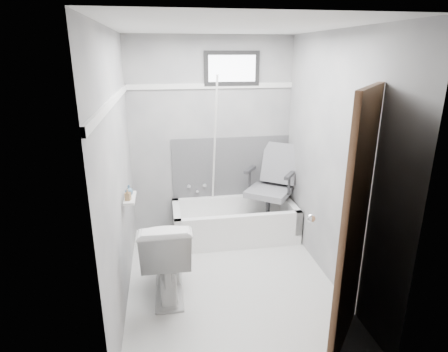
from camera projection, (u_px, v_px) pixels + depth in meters
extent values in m
plane|color=white|center=(230.00, 280.00, 3.80)|extent=(2.60, 2.60, 0.00)
plane|color=silver|center=(231.00, 26.00, 3.05)|extent=(2.60, 2.60, 0.00)
cube|color=slate|center=(211.00, 137.00, 4.64)|extent=(2.00, 0.02, 2.40)
cube|color=slate|center=(270.00, 230.00, 2.21)|extent=(2.00, 0.02, 2.40)
cube|color=slate|center=(118.00, 173.00, 3.27)|extent=(0.02, 2.60, 2.40)
cube|color=slate|center=(333.00, 162.00, 3.58)|extent=(0.02, 2.60, 2.40)
imported|color=white|center=(166.00, 255.00, 3.49)|extent=(0.47, 0.82, 0.80)
cube|color=#4C4C4F|center=(231.00, 167.00, 4.80)|extent=(1.50, 0.02, 0.78)
cube|color=white|center=(211.00, 86.00, 4.43)|extent=(2.00, 0.02, 0.06)
cube|color=white|center=(113.00, 101.00, 3.08)|extent=(0.02, 2.60, 0.06)
cylinder|color=white|center=(214.00, 154.00, 4.46)|extent=(0.02, 0.58, 1.87)
cube|color=silver|center=(130.00, 198.00, 3.51)|extent=(0.10, 0.32, 0.02)
imported|color=olive|center=(128.00, 195.00, 3.41)|extent=(0.06, 0.06, 0.11)
imported|color=slate|center=(129.00, 190.00, 3.54)|extent=(0.11, 0.11, 0.10)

